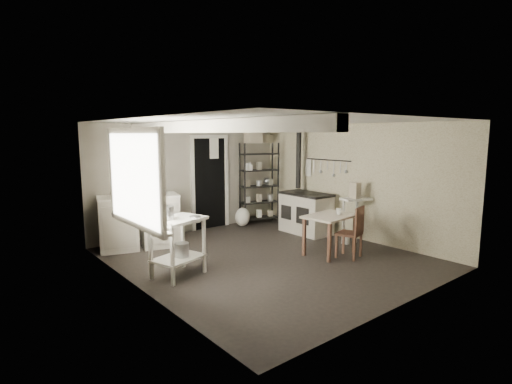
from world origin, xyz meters
TOP-DOWN VIEW (x-y plane):
  - floor at (0.00, 0.00)m, footprint 5.00×5.00m
  - ceiling at (0.00, 0.00)m, footprint 5.00×5.00m
  - wall_back at (0.00, 2.50)m, footprint 4.50×0.02m
  - wall_front at (0.00, -2.50)m, footprint 4.50×0.02m
  - wall_left at (-2.25, 0.00)m, footprint 0.02×5.00m
  - wall_right at (2.25, 0.00)m, footprint 0.02×5.00m
  - window at (-2.22, 0.20)m, footprint 0.12×1.76m
  - doorway at (0.45, 2.47)m, footprint 0.96×0.10m
  - ceiling_beam at (-1.20, 0.00)m, footprint 0.18×5.00m
  - wallpaper_panel at (2.24, 0.00)m, footprint 0.01×5.00m
  - utensil_rail at (2.19, 0.60)m, footprint 0.06×1.20m
  - prep_table at (-1.60, 0.16)m, footprint 0.89×0.74m
  - stockpot at (-1.77, 0.19)m, footprint 0.28×0.28m
  - saucepan at (-1.36, 0.06)m, footprint 0.20×0.20m
  - bucket at (-1.55, 0.14)m, footprint 0.24×0.24m
  - base_cabinets at (-1.42, 1.97)m, footprint 1.61×1.03m
  - mixing_bowl at (-1.34, 1.97)m, footprint 0.35×0.35m
  - counter_cup at (-1.74, 1.92)m, footprint 0.17×0.17m
  - shelf_rack at (1.62, 2.18)m, footprint 0.95×0.56m
  - shelf_jar at (1.35, 2.17)m, footprint 0.11×0.11m
  - storage_box_a at (1.40, 2.13)m, footprint 0.39×0.36m
  - storage_box_b at (1.80, 2.17)m, footprint 0.35×0.33m
  - stove at (1.77, 0.79)m, footprint 0.61×1.10m
  - stovepipe at (1.95, 1.22)m, footprint 0.15×0.15m
  - side_ledge at (1.95, -0.35)m, footprint 0.64×0.47m
  - oats_box at (1.91, -0.34)m, footprint 0.16×0.22m
  - work_table at (0.99, -0.53)m, footprint 0.98×0.74m
  - table_cup at (1.15, -0.58)m, footprint 0.14×0.14m
  - chair at (1.09, -0.86)m, footprint 0.46×0.47m
  - flour_sack at (1.10, 2.14)m, footprint 0.43×0.39m
  - floor_crock at (1.75, -0.31)m, footprint 0.15×0.15m

SIDE VIEW (x-z plane):
  - floor at x=0.00m, z-range 0.00..0.00m
  - floor_crock at x=1.75m, z-range -0.01..0.16m
  - flour_sack at x=1.10m, z-range 0.03..0.45m
  - work_table at x=0.99m, z-range 0.03..0.73m
  - bucket at x=-1.55m, z-range 0.27..0.50m
  - prep_table at x=-1.60m, z-range -0.04..0.84m
  - side_ledge at x=1.95m, z-range -0.01..0.87m
  - stove at x=1.77m, z-range 0.01..0.87m
  - base_cabinets at x=-1.42m, z-range -0.03..0.95m
  - chair at x=1.09m, z-range 0.04..0.93m
  - table_cup at x=1.15m, z-range 0.76..0.86m
  - saucepan at x=-1.36m, z-range 0.80..0.90m
  - stockpot at x=-1.77m, z-range 0.81..1.07m
  - shelf_rack at x=1.62m, z-range 0.01..1.89m
  - mixing_bowl at x=-1.34m, z-range 0.92..0.99m
  - counter_cup at x=-1.74m, z-range 0.92..1.02m
  - doorway at x=0.45m, z-range -0.04..2.04m
  - oats_box at x=1.91m, z-range 0.86..1.16m
  - wall_back at x=0.00m, z-range 0.00..2.30m
  - wall_front at x=0.00m, z-range 0.00..2.30m
  - wall_left at x=-2.25m, z-range 0.00..2.30m
  - wall_right at x=2.25m, z-range 0.00..2.30m
  - wallpaper_panel at x=2.24m, z-range 0.00..2.30m
  - shelf_jar at x=1.35m, z-range 1.27..1.47m
  - window at x=-2.22m, z-range 0.86..2.14m
  - utensil_rail at x=2.19m, z-range 1.33..1.77m
  - stovepipe at x=1.95m, z-range 0.83..2.35m
  - storage_box_b at x=1.80m, z-range 1.90..2.08m
  - storage_box_a at x=1.40m, z-range 1.89..2.13m
  - ceiling_beam at x=-1.20m, z-range 2.11..2.29m
  - ceiling at x=0.00m, z-range 2.30..2.30m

